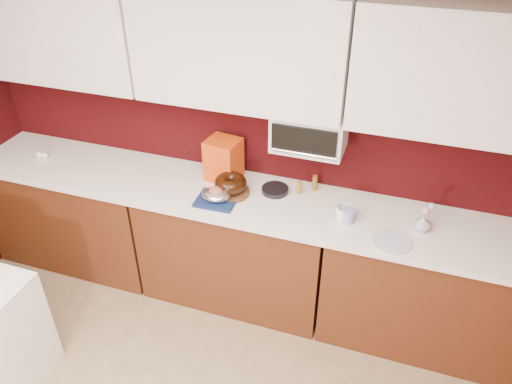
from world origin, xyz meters
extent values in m
cube|color=#340708|center=(0.00, 2.25, 1.25)|extent=(4.00, 0.02, 2.50)
cube|color=#532610|center=(-1.33, 1.94, 0.43)|extent=(1.31, 0.58, 0.86)
cube|color=#532610|center=(0.00, 1.94, 0.43)|extent=(1.31, 0.58, 0.86)
cube|color=#532610|center=(1.33, 1.94, 0.43)|extent=(1.31, 0.58, 0.86)
cube|color=white|center=(0.00, 1.94, 0.88)|extent=(4.00, 0.62, 0.04)
cube|color=white|center=(-1.33, 2.08, 1.85)|extent=(1.31, 0.33, 0.70)
cube|color=white|center=(0.00, 2.08, 1.85)|extent=(1.31, 0.33, 0.70)
cube|color=white|center=(1.33, 2.08, 1.85)|extent=(1.31, 0.33, 0.70)
cube|color=white|center=(0.45, 2.10, 1.38)|extent=(0.45, 0.30, 0.25)
cube|color=black|center=(0.45, 1.94, 1.38)|extent=(0.40, 0.02, 0.18)
cylinder|color=silver|center=(0.45, 1.93, 1.30)|extent=(0.42, 0.02, 0.02)
cylinder|color=brown|center=(-0.03, 1.94, 0.91)|extent=(0.32, 0.32, 0.02)
torus|color=black|center=(-0.03, 1.94, 0.98)|extent=(0.25, 0.25, 0.09)
cube|color=navy|center=(-0.09, 1.82, 0.91)|extent=(0.27, 0.23, 0.02)
ellipsoid|color=white|center=(-0.09, 1.82, 0.96)|extent=(0.23, 0.21, 0.07)
ellipsoid|color=#B15C51|center=(-0.09, 1.82, 0.98)|extent=(0.11, 0.10, 0.06)
cube|color=red|center=(-0.14, 2.11, 1.05)|extent=(0.25, 0.23, 0.30)
cylinder|color=black|center=(0.25, 2.05, 0.92)|extent=(0.20, 0.20, 0.03)
imported|color=white|center=(0.75, 1.90, 0.95)|extent=(0.11, 0.11, 0.11)
cylinder|color=#1C389B|center=(0.77, 1.87, 0.95)|extent=(0.10, 0.10, 0.09)
imported|color=#A8B0BF|center=(1.21, 1.93, 0.96)|extent=(0.10, 0.10, 0.12)
sphere|color=pink|center=(1.21, 1.93, 1.05)|extent=(0.05, 0.05, 0.05)
sphere|color=#82A6D0|center=(1.24, 1.95, 1.07)|extent=(0.05, 0.05, 0.05)
cylinder|color=silver|center=(1.05, 1.75, 0.91)|extent=(0.25, 0.25, 0.01)
cylinder|color=olive|center=(0.41, 2.09, 0.95)|extent=(0.04, 0.04, 0.09)
ellipsoid|color=white|center=(-1.58, 1.94, 0.92)|extent=(0.07, 0.06, 0.04)
ellipsoid|color=white|center=(-1.54, 1.94, 0.92)|extent=(0.06, 0.05, 0.05)
cylinder|color=brown|center=(0.50, 2.16, 0.96)|extent=(0.04, 0.04, 0.12)
camera|label=1|loc=(1.02, -0.65, 2.79)|focal=35.00mm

